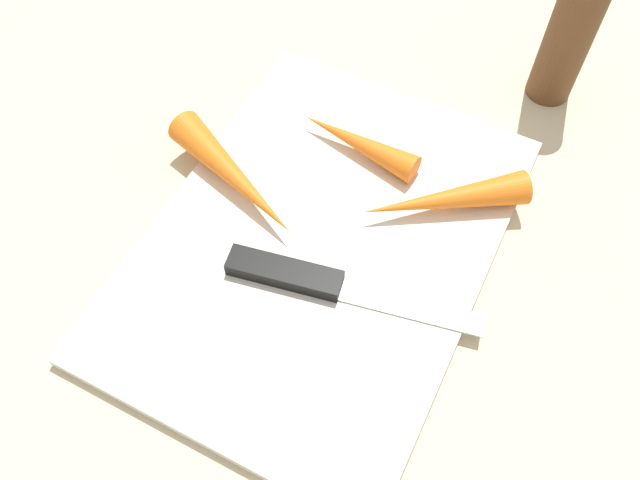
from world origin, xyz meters
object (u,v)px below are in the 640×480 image
at_px(carrot_medium, 444,200).
at_px(pepper_grinder, 575,22).
at_px(carrot_longest, 234,176).
at_px(carrot_shortest, 358,142).
at_px(cutting_board, 320,244).
at_px(knife, 301,277).

bearing_deg(carrot_medium, pepper_grinder, -139.33).
bearing_deg(carrot_longest, pepper_grinder, 72.41).
relative_size(carrot_longest, carrot_shortest, 1.32).
xyz_separation_m(cutting_board, carrot_shortest, (0.10, 0.01, 0.02)).
height_order(cutting_board, knife, knife).
relative_size(cutting_board, carrot_medium, 2.61).
bearing_deg(cutting_board, carrot_medium, -46.74).
xyz_separation_m(carrot_longest, carrot_medium, (0.06, -0.16, -0.00)).
bearing_deg(cutting_board, knife, -174.16).
distance_m(knife, pepper_grinder, 0.32).
height_order(carrot_medium, carrot_shortest, carrot_medium).
xyz_separation_m(cutting_board, knife, (-0.04, -0.00, 0.01)).
relative_size(carrot_shortest, pepper_grinder, 0.68).
bearing_deg(knife, carrot_shortest, 85.91).
distance_m(knife, carrot_longest, 0.11).
distance_m(carrot_longest, pepper_grinder, 0.32).
distance_m(cutting_board, pepper_grinder, 0.29).
bearing_deg(pepper_grinder, carrot_shortest, 141.57).
bearing_deg(carrot_longest, carrot_medium, 41.51).
distance_m(cutting_board, knife, 0.04).
relative_size(knife, carrot_medium, 1.45).
relative_size(cutting_board, carrot_shortest, 3.24).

